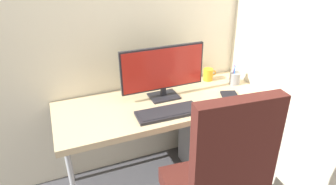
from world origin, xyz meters
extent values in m
plane|color=#4C4C51|center=(0.00, 0.00, 0.00)|extent=(8.00, 8.00, 0.00)
cube|color=beige|center=(0.79, -0.24, 1.40)|extent=(0.04, 2.25, 2.80)
cube|color=#D1B78C|center=(0.00, 0.00, 0.69)|extent=(1.52, 0.61, 0.04)
cylinder|color=#B2B5BA|center=(0.70, -0.25, 0.33)|extent=(0.03, 0.03, 0.67)
cylinder|color=#B2B5BA|center=(-0.70, 0.25, 0.33)|extent=(0.03, 0.03, 0.67)
cylinder|color=#B2B5BA|center=(0.70, 0.25, 0.33)|extent=(0.03, 0.03, 0.67)
cube|color=#4C1E19|center=(-0.01, -0.88, 0.82)|extent=(0.41, 0.11, 0.68)
cube|color=gray|center=(0.44, -0.05, 0.29)|extent=(0.46, 0.47, 0.58)
cube|color=#262628|center=(0.44, -0.29, 0.40)|extent=(0.23, 0.01, 0.02)
cube|color=black|center=(0.03, 0.07, 0.71)|extent=(0.21, 0.17, 0.01)
cube|color=black|center=(0.03, 0.08, 0.75)|extent=(0.04, 0.02, 0.07)
cube|color=black|center=(0.03, 0.08, 0.93)|extent=(0.63, 0.02, 0.32)
cube|color=#B2261E|center=(0.03, 0.07, 0.93)|extent=(0.60, 0.01, 0.29)
cube|color=black|center=(-0.04, -0.17, 0.72)|extent=(0.43, 0.18, 0.02)
cube|color=black|center=(-0.04, -0.17, 0.73)|extent=(0.40, 0.14, 0.00)
ellipsoid|color=gray|center=(0.28, -0.20, 0.72)|extent=(0.07, 0.11, 0.03)
cylinder|color=gray|center=(0.65, 0.06, 0.76)|extent=(0.09, 0.09, 0.10)
cylinder|color=silver|center=(0.64, 0.06, 0.81)|extent=(0.03, 0.01, 0.11)
cylinder|color=silver|center=(0.66, 0.06, 0.81)|extent=(0.03, 0.01, 0.11)
torus|color=#333338|center=(0.65, 0.06, 0.77)|extent=(0.03, 0.04, 0.01)
cylinder|color=purple|center=(0.63, 0.06, 0.81)|extent=(0.01, 0.02, 0.14)
cylinder|color=#337FD8|center=(0.63, 0.05, 0.81)|extent=(0.01, 0.01, 0.14)
cube|color=black|center=(0.47, -0.16, 0.72)|extent=(0.18, 0.23, 0.02)
cylinder|color=orange|center=(0.49, 0.21, 0.76)|extent=(0.08, 0.08, 0.10)
torus|color=orange|center=(0.54, 0.21, 0.76)|extent=(0.05, 0.01, 0.05)
camera|label=1|loc=(-0.68, -1.68, 1.69)|focal=30.50mm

